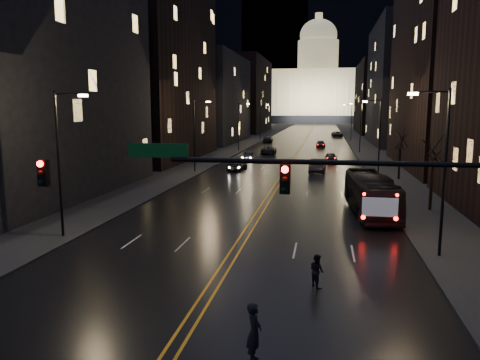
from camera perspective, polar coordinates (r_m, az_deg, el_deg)
The scene contains 36 objects.
ground at distance 18.22m, azimuth -6.32°, elevation -17.27°, with size 900.00×900.00×0.00m, color black.
road at distance 145.96m, azimuth 8.40°, elevation 5.57°, with size 20.00×320.00×0.02m, color black.
sidewalk_left at distance 147.08m, azimuth 2.91°, elevation 5.70°, with size 8.00×320.00×0.16m, color black.
sidewalk_right at distance 146.17m, azimuth 13.91°, elevation 5.44°, with size 8.00×320.00×0.16m, color black.
center_line at distance 145.96m, azimuth 8.40°, elevation 5.57°, with size 0.62×320.00×0.01m, color orange.
building_left_near at distance 45.74m, azimuth -24.64°, elevation 11.79°, with size 12.00×28.00×22.00m, color black.
building_left_mid at distance 74.52m, azimuth -10.30°, elevation 13.28°, with size 12.00×30.00×28.00m, color black.
building_left_far at distance 110.72m, azimuth -3.26°, elevation 9.82°, with size 12.00×34.00×20.00m, color black.
building_left_dist at distance 157.83m, azimuth 0.86°, elevation 10.25°, with size 12.00×40.00×24.00m, color black.
building_right_tall at distance 68.53m, azimuth 24.99°, elevation 17.25°, with size 12.00×30.00×38.00m, color black.
building_right_mid at distance 108.99m, azimuth 19.16°, elevation 10.95°, with size 12.00×34.00×26.00m, color black.
building_right_dist at distance 156.53m, azimuth 16.43°, elevation 9.55°, with size 12.00×40.00×22.00m, color black.
mountain_ridge at distance 401.30m, azimuth 15.86°, elevation 16.64°, with size 520.00×60.00×130.00m, color black.
capitol at distance 265.86m, azimuth 9.37°, elevation 10.66°, with size 90.00×50.00×58.50m.
traffic_signal at distance 15.96m, azimuth 14.14°, elevation -1.89°, with size 17.29×0.45×7.00m.
streetlamp_right_near at distance 26.52m, azimuth 23.34°, elevation 1.79°, with size 2.13×0.25×9.00m.
streetlamp_left_near at distance 30.17m, azimuth -20.95°, elevation 2.69°, with size 2.13×0.25×9.00m.
streetlamp_right_mid at distance 56.06m, azimuth 16.49°, elevation 5.47°, with size 2.13×0.25×9.00m.
streetlamp_left_mid at distance 57.88m, azimuth -5.42°, elevation 5.88°, with size 2.13×0.25×9.00m.
streetlamp_right_far at distance 85.92m, azimuth 14.37°, elevation 6.59°, with size 2.13×0.25×9.00m.
streetlamp_left_far at distance 87.12m, azimuth -0.07°, elevation 6.89°, with size 2.13×0.25×9.00m.
streetlamp_right_dist at distance 115.86m, azimuth 13.34°, elevation 7.12°, with size 2.13×0.25×9.00m.
streetlamp_left_dist at distance 116.74m, azimuth 2.59°, elevation 7.36°, with size 2.13×0.25×9.00m.
tree_right_mid at distance 38.70m, azimuth 22.50°, elevation 2.99°, with size 2.40×2.40×6.65m.
tree_right_far at distance 54.40m, azimuth 18.98°, elevation 4.67°, with size 2.40×2.40×6.65m.
bus at distance 36.68m, azimuth 15.66°, elevation -1.70°, with size 2.54×10.86×3.03m, color black.
oncoming_car_a at distance 59.74m, azimuth -0.36°, elevation 1.83°, with size 1.75×4.34×1.48m, color black.
oncoming_car_b at distance 71.19m, azimuth 1.07°, elevation 2.89°, with size 1.40×4.02×1.32m, color black.
oncoming_car_c at distance 81.91m, azimuth 3.53°, elevation 3.69°, with size 2.38×5.16×1.43m, color black.
oncoming_car_d at distance 109.04m, azimuth 3.40°, elevation 4.97°, with size 2.08×5.12×1.49m, color black.
receding_car_a at distance 58.93m, azimuth 9.44°, elevation 1.72°, with size 1.80×5.15×1.70m, color black.
receding_car_b at distance 71.20m, azimuth 11.04°, elevation 2.74°, with size 1.62×4.02×1.37m, color black.
receding_car_c at distance 96.82m, azimuth 9.80°, elevation 4.32°, with size 1.81×4.46×1.30m, color black.
receding_car_d at distance 132.79m, azimuth 11.76°, elevation 5.49°, with size 2.54×5.51×1.53m, color black.
pedestrian_a at distance 15.49m, azimuth 1.74°, elevation -18.12°, with size 0.72×0.47×1.96m, color black.
pedestrian_b at distance 21.62m, azimuth 9.36°, elevation -10.85°, with size 0.74×0.41×1.53m, color black.
Camera 1 is at (4.78, -15.66, 7.99)m, focal length 35.00 mm.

